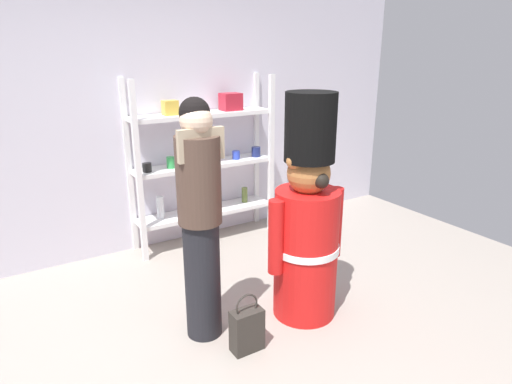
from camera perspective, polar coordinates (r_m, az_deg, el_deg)
name	(u,v)px	position (r m, az deg, el deg)	size (l,w,h in m)	color
ground_plane	(248,372)	(2.97, -0.97, -22.07)	(6.40, 6.40, 0.00)	#9E9389
back_wall	(127,117)	(4.36, -16.23, 9.21)	(6.40, 0.12, 2.60)	silver
merchandise_shelf	(205,160)	(4.47, -6.61, 4.15)	(1.47, 0.35, 1.67)	white
teddy_bear_guard	(307,224)	(3.19, 6.54, -4.12)	(0.64, 0.48, 1.64)	red
person_shopper	(200,217)	(2.90, -7.20, -3.16)	(0.30, 0.29, 1.64)	black
shopping_bag	(247,329)	(3.05, -1.17, -17.22)	(0.21, 0.12, 0.41)	#332D28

